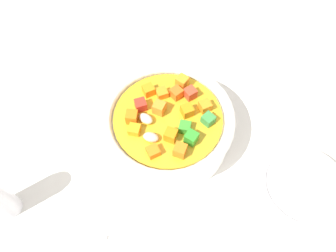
# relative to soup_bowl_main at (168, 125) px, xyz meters

# --- Properties ---
(ground_plane) EXTENTS (1.40, 1.40, 0.02)m
(ground_plane) POSITION_rel_soup_bowl_main_xyz_m (0.00, 0.00, -0.04)
(ground_plane) COLOR silver
(soup_bowl_main) EXTENTS (0.17, 0.17, 0.07)m
(soup_bowl_main) POSITION_rel_soup_bowl_main_xyz_m (0.00, 0.00, 0.00)
(soup_bowl_main) COLOR white
(soup_bowl_main) RESTS_ON ground_plane
(spoon) EXTENTS (0.02, 0.23, 0.01)m
(spoon) POSITION_rel_soup_bowl_main_xyz_m (-0.14, 0.05, -0.03)
(spoon) COLOR silver
(spoon) RESTS_ON ground_plane
(side_bowl_small) EXTENTS (0.10, 0.10, 0.04)m
(side_bowl_small) POSITION_rel_soup_bowl_main_xyz_m (-0.06, -0.16, -0.01)
(side_bowl_small) COLOR white
(side_bowl_small) RESTS_ON ground_plane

